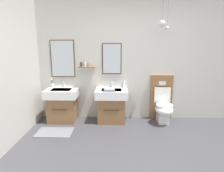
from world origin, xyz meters
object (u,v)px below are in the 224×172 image
vanity_sink_left (62,104)px  toothbrush_cup (52,85)px  vanity_sink_right (112,104)px  toilet (162,105)px  folded_hand_towel (109,90)px  soap_dispenser (124,84)px

vanity_sink_left → toothbrush_cup: (-0.26, 0.18, 0.39)m
vanity_sink_right → toothbrush_cup: (-1.34, 0.18, 0.39)m
vanity_sink_right → toilet: 1.11m
vanity_sink_left → toothbrush_cup: size_ratio=3.54×
vanity_sink_left → folded_hand_towel: (1.04, -0.16, 0.35)m
vanity_sink_left → toilet: 2.19m
vanity_sink_left → vanity_sink_right: (1.08, 0.00, 0.00)m
soap_dispenser → folded_hand_towel: (-0.31, -0.35, -0.06)m
toilet → soap_dispenser: 0.95m
soap_dispenser → vanity_sink_right: bearing=-144.8°
soap_dispenser → toothbrush_cup: bearing=-179.7°
soap_dispenser → toilet: bearing=-11.5°
toothbrush_cup → folded_hand_towel: toothbrush_cup is taller
soap_dispenser → folded_hand_towel: size_ratio=0.84×
toothbrush_cup → soap_dispenser: (1.61, 0.01, 0.02)m
toilet → toothbrush_cup: bearing=176.2°
vanity_sink_right → folded_hand_towel: size_ratio=3.24×
toothbrush_cup → toilet: bearing=-3.8°
vanity_sink_right → toothbrush_cup: toothbrush_cup is taller
toilet → folded_hand_towel: 1.22m
folded_hand_towel → soap_dispenser: bearing=48.5°
folded_hand_towel → toothbrush_cup: bearing=165.3°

